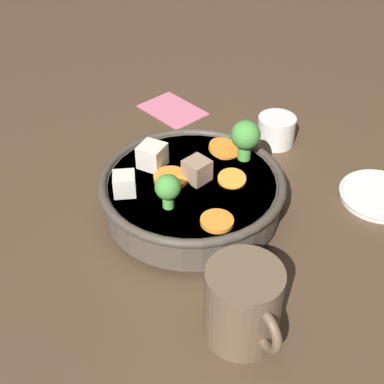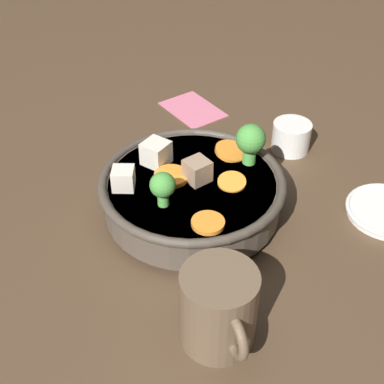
{
  "view_description": "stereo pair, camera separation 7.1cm",
  "coord_description": "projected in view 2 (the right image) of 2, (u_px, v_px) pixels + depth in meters",
  "views": [
    {
      "loc": [
        0.49,
        -0.26,
        0.48
      ],
      "look_at": [
        0.0,
        0.0,
        0.04
      ],
      "focal_mm": 50.0,
      "sensor_mm": 36.0,
      "label": 1
    },
    {
      "loc": [
        0.52,
        -0.19,
        0.48
      ],
      "look_at": [
        0.0,
        0.0,
        0.04
      ],
      "focal_mm": 50.0,
      "sensor_mm": 36.0,
      "label": 2
    }
  ],
  "objects": [
    {
      "name": "stirfry_bowl",
      "position": [
        192.0,
        190.0,
        0.71
      ],
      "size": [
        0.25,
        0.25,
        0.11
      ],
      "color": "#51473D",
      "rests_on": "ground_plane"
    },
    {
      "name": "napkin",
      "position": [
        193.0,
        109.0,
        0.95
      ],
      "size": [
        0.13,
        0.1,
        0.0
      ],
      "color": "#D16B84",
      "rests_on": "ground_plane"
    },
    {
      "name": "tea_cup",
      "position": [
        291.0,
        136.0,
        0.84
      ],
      "size": [
        0.06,
        0.06,
        0.05
      ],
      "color": "white",
      "rests_on": "ground_plane"
    },
    {
      "name": "ground_plane",
      "position": [
        192.0,
        214.0,
        0.73
      ],
      "size": [
        3.0,
        3.0,
        0.0
      ],
      "primitive_type": "plane",
      "color": "#4C3826"
    },
    {
      "name": "dark_mug",
      "position": [
        219.0,
        309.0,
        0.55
      ],
      "size": [
        0.11,
        0.08,
        0.09
      ],
      "color": "brown",
      "rests_on": "ground_plane"
    }
  ]
}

